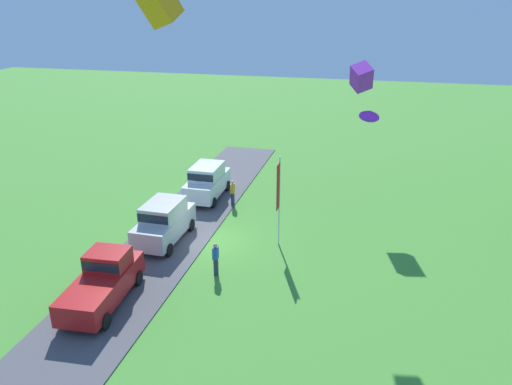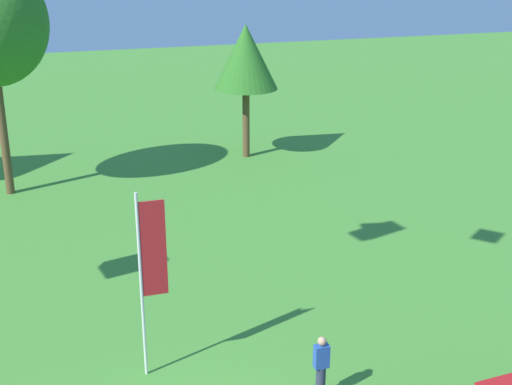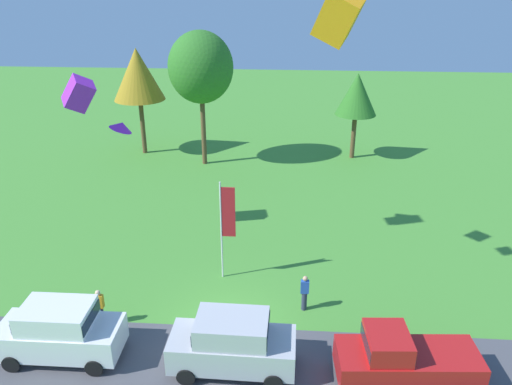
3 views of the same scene
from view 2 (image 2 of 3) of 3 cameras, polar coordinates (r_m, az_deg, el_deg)
The scene contains 3 objects.
person_watching_sky at distance 17.83m, azimuth 5.23°, elevation -13.74°, with size 0.36×0.24×1.71m.
tree_right_of_center at distance 35.58m, azimuth -0.83°, elevation 10.74°, with size 3.17×3.17×6.70m.
flag_banner at distance 17.77m, azimuth -8.53°, elevation -5.50°, with size 0.71×0.08×5.01m.
Camera 2 is at (-2.69, -12.26, 10.73)m, focal length 50.00 mm.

